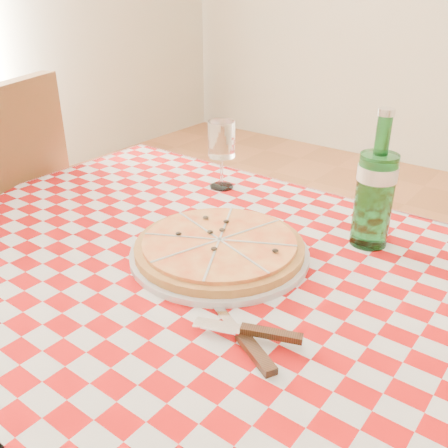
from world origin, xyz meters
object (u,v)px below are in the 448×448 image
object	(u,v)px
dining_table	(213,312)
pizza_plate	(219,246)
water_bottle	(377,180)
wine_glass	(222,155)

from	to	relation	value
dining_table	pizza_plate	size ratio (longest dim) A/B	3.53
water_bottle	dining_table	bearing A→B (deg)	-125.36
pizza_plate	wine_glass	size ratio (longest dim) A/B	2.01
pizza_plate	water_bottle	bearing A→B (deg)	47.36
dining_table	water_bottle	xyz separation A→B (m)	(0.19, 0.26, 0.23)
pizza_plate	wine_glass	bearing A→B (deg)	126.94
water_bottle	wine_glass	distance (m)	0.42
pizza_plate	wine_glass	xyz separation A→B (m)	(-0.21, 0.28, 0.06)
water_bottle	wine_glass	world-z (taller)	water_bottle
wine_glass	water_bottle	bearing A→B (deg)	-7.92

